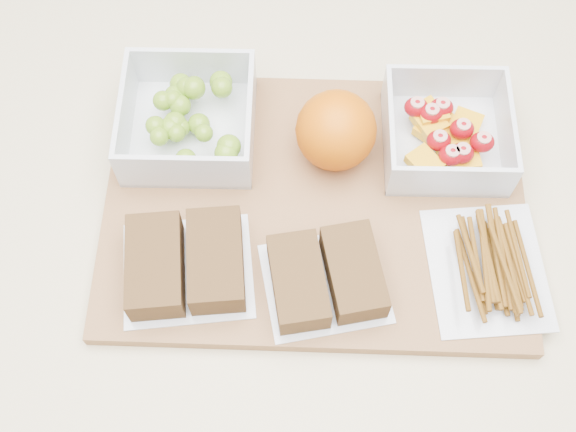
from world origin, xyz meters
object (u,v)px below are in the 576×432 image
object	(u,v)px
cutting_board	(315,205)
sandwich_bag_left	(186,264)
orange	(336,130)
fruit_container	(446,134)
grape_container	(190,119)
sandwich_bag_center	(326,277)
pretzel_bag	(490,264)

from	to	relation	value
cutting_board	sandwich_bag_left	xyz separation A→B (m)	(-0.12, -0.08, 0.03)
cutting_board	orange	distance (m)	0.08
fruit_container	sandwich_bag_left	bearing A→B (deg)	-149.94
cutting_board	fruit_container	xyz separation A→B (m)	(0.13, 0.07, 0.03)
cutting_board	grape_container	world-z (taller)	grape_container
cutting_board	sandwich_bag_left	bearing A→B (deg)	-146.49
orange	sandwich_bag_left	size ratio (longest dim) A/B	0.60
cutting_board	grape_container	bearing A→B (deg)	148.97
sandwich_bag_center	pretzel_bag	size ratio (longest dim) A/B	0.92
fruit_container	pretzel_bag	distance (m)	0.14
fruit_container	grape_container	bearing A→B (deg)	177.55
sandwich_bag_left	sandwich_bag_center	world-z (taller)	sandwich_bag_left
pretzel_bag	cutting_board	bearing A→B (deg)	156.67
cutting_board	pretzel_bag	size ratio (longest dim) A/B	2.97
orange	sandwich_bag_center	xyz separation A→B (m)	(-0.01, -0.15, -0.02)
sandwich_bag_center	pretzel_bag	distance (m)	0.16
fruit_container	sandwich_bag_center	bearing A→B (deg)	-127.86
cutting_board	fruit_container	world-z (taller)	fruit_container
sandwich_bag_left	pretzel_bag	bearing A→B (deg)	1.41
sandwich_bag_center	cutting_board	bearing A→B (deg)	96.29
grape_container	orange	distance (m)	0.15
fruit_container	pretzel_bag	xyz separation A→B (m)	(0.03, -0.14, -0.01)
fruit_container	orange	size ratio (longest dim) A/B	1.53
cutting_board	orange	size ratio (longest dim) A/B	5.21
grape_container	fruit_container	bearing A→B (deg)	-2.45
fruit_container	sandwich_bag_center	world-z (taller)	fruit_container
orange	sandwich_bag_center	bearing A→B (deg)	-93.64
orange	sandwich_bag_center	size ratio (longest dim) A/B	0.62
sandwich_bag_center	sandwich_bag_left	bearing A→B (deg)	175.30
cutting_board	grape_container	size ratio (longest dim) A/B	3.17
fruit_container	orange	distance (m)	0.11
orange	sandwich_bag_center	distance (m)	0.15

